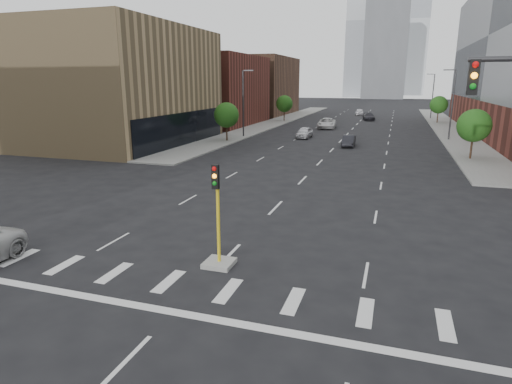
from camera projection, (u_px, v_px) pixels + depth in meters
The scene contains 21 objects.
sidewalk_left_far at pixel (278, 121), 82.49m from camera, with size 5.00×92.00×0.15m, color gray.
sidewalk_right_far at pixel (446, 126), 73.54m from camera, with size 5.00×92.00×0.15m, color gray.
building_left_mid at pixel (110, 86), 53.17m from camera, with size 20.00×24.00×14.00m, color tan.
building_left_far_a at pixel (200, 90), 77.36m from camera, with size 20.00×22.00×12.00m, color brown.
building_left_far_b at pixel (247, 86), 101.18m from camera, with size 20.00×24.00×13.00m, color brown.
tower_left at pixel (372, 23), 206.05m from camera, with size 22.00×22.00×70.00m, color #B2B7BC.
tower_right at pixel (410, 21), 236.26m from camera, with size 20.00×20.00×80.00m, color #B2B7BC.
tower_mid at pixel (386, 48), 188.52m from camera, with size 18.00×18.00×44.00m, color slate.
median_traffic_signal at pixel (218, 244), 17.91m from camera, with size 1.20×1.20×4.40m.
streetlight_right_a at pixel (452, 102), 55.28m from camera, with size 1.60×0.22×9.07m.
streetlight_right_b at pixel (432, 94), 87.50m from camera, with size 1.60×0.22×9.07m.
streetlight_left at pixel (244, 101), 58.67m from camera, with size 1.60×0.22×9.07m.
tree_left_near at pixel (226, 115), 54.65m from camera, with size 3.20×3.20×4.85m.
tree_left_far at pixel (284, 104), 82.28m from camera, with size 3.20×3.20×4.85m.
tree_right_near at pixel (474, 126), 41.69m from camera, with size 3.20×3.20×4.85m.
tree_right_far at pixel (439, 105), 78.52m from camera, with size 3.20×3.20×4.85m.
car_near_left at pixel (304, 132), 58.86m from camera, with size 1.77×4.41×1.50m, color silver.
car_mid_right at pixel (349, 141), 51.16m from camera, with size 1.40×4.01×1.32m, color black.
car_far_left at pixel (327, 123), 70.78m from camera, with size 2.79×6.06×1.68m, color silver.
car_deep_right at pixel (369, 117), 85.29m from camera, with size 2.03×4.99×1.45m, color #232228.
car_distant at pixel (360, 112), 98.15m from camera, with size 1.75×4.35×1.48m, color silver.
Camera 1 is at (6.67, -6.51, 7.59)m, focal length 30.00 mm.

